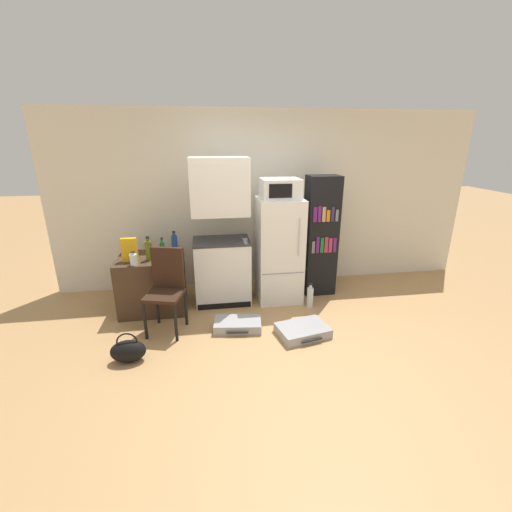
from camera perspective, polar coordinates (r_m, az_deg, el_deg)
ground_plane at (r=3.91m, az=4.51°, el=-15.39°), size 24.00×24.00×0.00m
wall_back at (r=5.30m, az=2.12°, el=9.27°), size 6.40×0.10×2.62m
side_table at (r=4.81m, az=-16.86°, el=-4.31°), size 0.83×0.70×0.74m
kitchen_hutch at (r=4.66m, az=-5.80°, el=2.99°), size 0.77×0.53×1.99m
refrigerator at (r=4.79m, az=3.86°, el=0.97°), size 0.61×0.61×1.45m
microwave at (r=4.60m, az=4.09°, el=11.15°), size 0.51×0.43×0.26m
bookshelf at (r=5.04m, az=10.71°, el=3.24°), size 0.45×0.34×1.73m
bottle_clear_short at (r=4.43m, az=-19.74°, el=-0.53°), size 0.09×0.09×0.18m
bottle_blue_soda at (r=4.80m, az=-13.42°, el=2.13°), size 0.08×0.08×0.29m
bottle_olive_oil at (r=4.53m, az=-17.44°, el=0.94°), size 0.09×0.09×0.31m
bottle_green_tall at (r=4.62m, az=-15.31°, el=1.20°), size 0.06×0.06×0.26m
cereal_box at (r=4.57m, az=-20.35°, el=0.98°), size 0.19×0.07×0.30m
chair at (r=4.17m, az=-14.70°, el=-4.41°), size 0.49×0.49×1.01m
suitcase_large_flat at (r=4.17m, az=7.78°, el=-12.23°), size 0.65×0.52×0.11m
suitcase_small_flat at (r=4.26m, az=-3.07°, el=-11.35°), size 0.60×0.41×0.11m
handbag at (r=3.90m, az=-20.54°, el=-14.58°), size 0.36×0.20×0.33m
water_bottle_front at (r=4.80m, az=9.00°, el=-6.67°), size 0.09×0.09×0.35m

